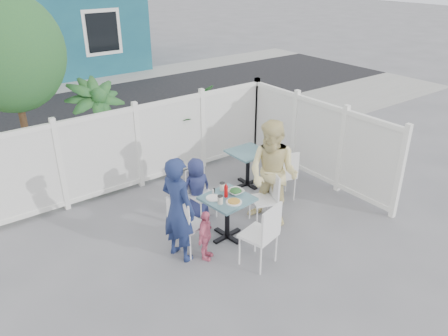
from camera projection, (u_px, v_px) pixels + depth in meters
ground at (208, 245)px, 6.72m from camera, size 80.00×80.00×0.00m
near_sidewalk at (108, 162)px, 9.46m from camera, size 24.00×2.60×0.01m
street at (54, 117)px, 12.13m from camera, size 24.00×5.00×0.01m
far_sidewalk at (24, 93)px, 14.36m from camera, size 24.00×1.60×0.01m
fence_back at (138, 148)px, 8.16m from camera, size 5.86×0.08×1.60m
fence_right at (317, 142)px, 8.43m from camera, size 0.08×3.66×1.60m
tree at (9, 53)px, 7.11m from camera, size 1.80×1.62×3.59m
potted_shrub_a at (98, 132)px, 8.31m from camera, size 1.30×1.30×1.99m
potted_shrub_b at (180, 125)px, 9.28m from camera, size 1.85×1.78×1.58m
main_table at (227, 207)px, 6.69m from camera, size 0.74×0.74×0.71m
spare_table at (248, 159)px, 8.29m from camera, size 0.67×0.67×0.71m
chair_left at (184, 222)px, 6.32m from camera, size 0.51×0.52×0.94m
chair_right at (268, 195)px, 7.10m from camera, size 0.51×0.52×0.89m
chair_back at (199, 189)px, 7.30m from camera, size 0.43×0.42×0.87m
chair_near at (264, 231)px, 6.04m from camera, size 0.55×0.53×1.00m
chair_spare at (284, 172)px, 7.77m from camera, size 0.55×0.54×0.96m
man at (178, 209)px, 6.15m from camera, size 0.50×0.65×1.59m
woman at (273, 174)px, 6.96m from camera, size 0.94×1.04×1.77m
boy at (197, 188)px, 7.26m from camera, size 0.54×0.37×1.07m
toddler at (205, 236)px, 6.27m from camera, size 0.49×0.43×0.79m
plate_main at (234, 202)px, 6.48m from camera, size 0.24×0.24×0.02m
plate_side at (213, 198)px, 6.59m from camera, size 0.23×0.23×0.02m
salad_bowl at (236, 192)px, 6.72m from camera, size 0.24×0.24×0.06m
coffee_cup_a at (220, 200)px, 6.43m from camera, size 0.08×0.08×0.12m
coffee_cup_b at (222, 187)px, 6.80m from camera, size 0.08×0.08×0.12m
ketchup_bottle at (226, 191)px, 6.60m from camera, size 0.06×0.06×0.19m
salt_shaker at (213, 192)px, 6.70m from camera, size 0.03×0.03×0.08m
pepper_shaker at (214, 190)px, 6.76m from camera, size 0.03×0.03×0.07m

